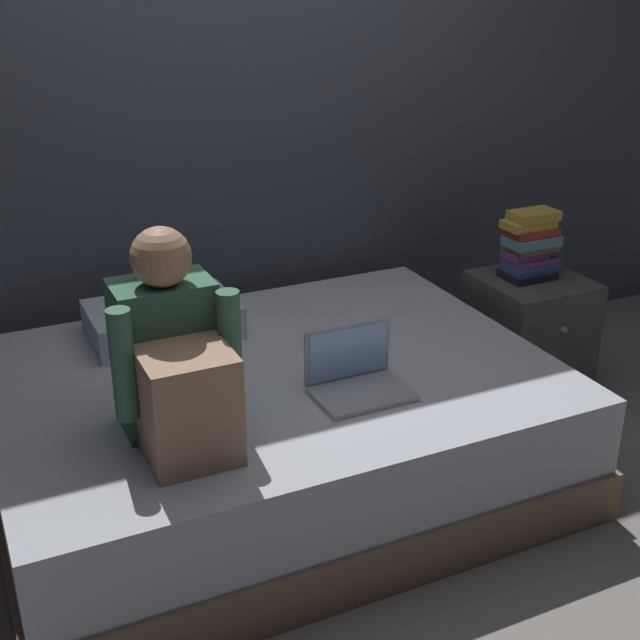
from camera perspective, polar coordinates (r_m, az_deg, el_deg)
The scene contains 8 objects.
ground_plane at distance 3.15m, azimuth 2.54°, elevation -12.53°, with size 8.00×8.00×0.00m, color gray.
wall_back at distance 3.68m, azimuth -6.09°, elevation 15.57°, with size 5.60×0.10×2.70m, color #424751.
bed at distance 3.17m, azimuth -3.15°, elevation -7.12°, with size 2.00×1.50×0.47m.
nightstand at distance 3.90m, azimuth 13.77°, elevation -1.07°, with size 0.44×0.46×0.55m.
person_sitting at distance 2.57m, azimuth -9.77°, elevation -2.86°, with size 0.39×0.44×0.66m.
laptop at distance 2.88m, azimuth 2.44°, elevation -3.82°, with size 0.32×0.23×0.22m.
pillow at distance 3.35m, azimuth -10.50°, elevation 0.03°, with size 0.56×0.36×0.13m, color silver.
book_stack at distance 3.77m, azimuth 13.91°, elevation 4.87°, with size 0.24×0.18×0.29m.
Camera 1 is at (-1.21, -2.24, 1.85)m, focal length 47.66 mm.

